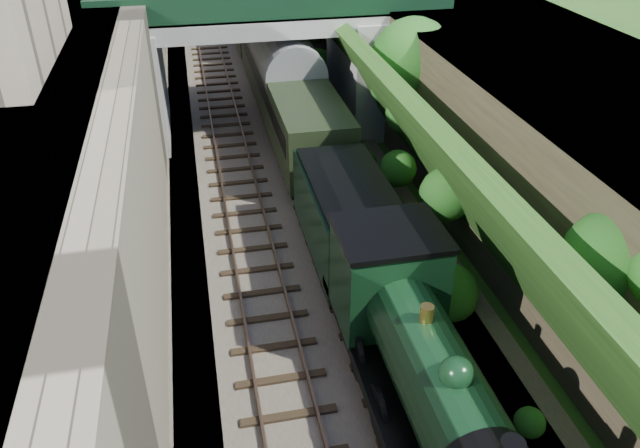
% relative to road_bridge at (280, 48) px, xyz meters
% --- Properties ---
extents(trackbed, '(10.00, 90.00, 0.20)m').
position_rel_road_bridge_xyz_m(trackbed, '(-0.94, -4.00, -3.98)').
color(trackbed, '#473F38').
rests_on(trackbed, ground).
extents(retaining_wall, '(1.00, 90.00, 7.00)m').
position_rel_road_bridge_xyz_m(retaining_wall, '(-6.44, -4.00, -0.58)').
color(retaining_wall, '#756B56').
rests_on(retaining_wall, ground).
extents(street_plateau_left, '(6.00, 90.00, 7.00)m').
position_rel_road_bridge_xyz_m(street_plateau_left, '(-9.94, -4.00, -0.58)').
color(street_plateau_left, '#262628').
rests_on(street_plateau_left, ground).
extents(street_plateau_right, '(8.00, 90.00, 6.25)m').
position_rel_road_bridge_xyz_m(street_plateau_right, '(8.56, -4.00, -0.95)').
color(street_plateau_right, '#262628').
rests_on(street_plateau_right, ground).
extents(embankment_slope, '(4.53, 90.00, 6.36)m').
position_rel_road_bridge_xyz_m(embankment_slope, '(4.06, -5.16, -1.31)').
color(embankment_slope, '#1E4714').
rests_on(embankment_slope, ground).
extents(track_left, '(2.50, 90.00, 0.20)m').
position_rel_road_bridge_xyz_m(track_left, '(-2.94, -4.00, -3.83)').
color(track_left, black).
rests_on(track_left, trackbed).
extents(track_right, '(2.50, 90.00, 0.20)m').
position_rel_road_bridge_xyz_m(track_right, '(0.26, -4.00, -3.83)').
color(track_right, black).
rests_on(track_right, trackbed).
extents(road_bridge, '(16.00, 6.40, 7.25)m').
position_rel_road_bridge_xyz_m(road_bridge, '(0.00, 0.00, 0.00)').
color(road_bridge, gray).
rests_on(road_bridge, ground).
extents(tree, '(3.60, 3.80, 6.60)m').
position_rel_road_bridge_xyz_m(tree, '(4.97, -5.34, 0.57)').
color(tree, black).
rests_on(tree, ground).
extents(locomotive, '(3.10, 10.22, 3.83)m').
position_rel_road_bridge_xyz_m(locomotive, '(0.26, -20.10, -2.18)').
color(locomotive, black).
rests_on(locomotive, trackbed).
extents(tender, '(2.70, 6.00, 3.05)m').
position_rel_road_bridge_xyz_m(tender, '(0.26, -12.74, -2.46)').
color(tender, black).
rests_on(tender, trackbed).
extents(coach_front, '(2.90, 18.00, 3.70)m').
position_rel_road_bridge_xyz_m(coach_front, '(0.26, -0.14, -2.03)').
color(coach_front, black).
rests_on(coach_front, trackbed).
extents(coach_middle, '(2.90, 18.00, 3.70)m').
position_rel_road_bridge_xyz_m(coach_middle, '(0.26, 18.66, -2.03)').
color(coach_middle, black).
rests_on(coach_middle, trackbed).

